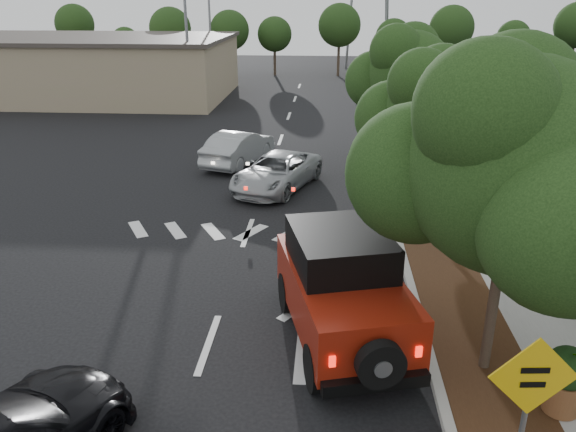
# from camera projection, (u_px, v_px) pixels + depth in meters

# --- Properties ---
(ground) EXTENTS (120.00, 120.00, 0.00)m
(ground) POSITION_uv_depth(u_px,v_px,m) (208.00, 344.00, 11.92)
(ground) COLOR black
(ground) RESTS_ON ground
(curb) EXTENTS (0.20, 70.00, 0.15)m
(curb) POSITION_uv_depth(u_px,v_px,m) (381.00, 176.00, 22.71)
(curb) COLOR #9E9B93
(curb) RESTS_ON ground
(planting_strip) EXTENTS (1.80, 70.00, 0.12)m
(planting_strip) POSITION_uv_depth(u_px,v_px,m) (406.00, 177.00, 22.65)
(planting_strip) COLOR black
(planting_strip) RESTS_ON ground
(sidewalk) EXTENTS (2.00, 70.00, 0.12)m
(sidewalk) POSITION_uv_depth(u_px,v_px,m) (454.00, 178.00, 22.52)
(sidewalk) COLOR gray
(sidewalk) RESTS_ON ground
(hedge) EXTENTS (0.80, 70.00, 0.80)m
(hedge) POSITION_uv_depth(u_px,v_px,m) (490.00, 170.00, 22.30)
(hedge) COLOR black
(hedge) RESTS_ON ground
(commercial_building) EXTENTS (22.00, 12.00, 4.00)m
(commercial_building) POSITION_uv_depth(u_px,v_px,m) (72.00, 68.00, 40.08)
(commercial_building) COLOR gray
(commercial_building) RESTS_ON ground
(transmission_tower) EXTENTS (7.00, 4.00, 28.00)m
(transmission_tower) POSITION_uv_depth(u_px,v_px,m) (366.00, 68.00, 56.02)
(transmission_tower) COLOR slate
(transmission_tower) RESTS_ON ground
(street_tree_near) EXTENTS (3.80, 3.80, 5.92)m
(street_tree_near) POSITION_uv_depth(u_px,v_px,m) (483.00, 370.00, 11.08)
(street_tree_near) COLOR black
(street_tree_near) RESTS_ON ground
(street_tree_mid) EXTENTS (3.20, 3.20, 5.32)m
(street_tree_mid) POSITION_uv_depth(u_px,v_px,m) (427.00, 231.00, 17.57)
(street_tree_mid) COLOR black
(street_tree_mid) RESTS_ON ground
(street_tree_far) EXTENTS (3.40, 3.40, 5.62)m
(street_tree_far) POSITION_uv_depth(u_px,v_px,m) (403.00, 171.00, 23.60)
(street_tree_far) COLOR black
(street_tree_far) RESTS_ON ground
(light_pole_a) EXTENTS (2.00, 0.22, 9.00)m
(light_pole_a) POSITION_uv_depth(u_px,v_px,m) (192.00, 108.00, 36.47)
(light_pole_a) COLOR slate
(light_pole_a) RESTS_ON ground
(light_pole_b) EXTENTS (2.00, 0.22, 9.00)m
(light_pole_b) POSITION_uv_depth(u_px,v_px,m) (213.00, 81.00, 47.66)
(light_pole_b) COLOR slate
(light_pole_b) RESTS_ON ground
(red_jeep) EXTENTS (3.06, 4.88, 2.39)m
(red_jeep) POSITION_uv_depth(u_px,v_px,m) (340.00, 285.00, 11.81)
(red_jeep) COLOR black
(red_jeep) RESTS_ON ground
(silver_suv_ahead) EXTENTS (3.65, 5.13, 1.30)m
(silver_suv_ahead) POSITION_uv_depth(u_px,v_px,m) (277.00, 172.00, 21.26)
(silver_suv_ahead) COLOR #A1A4A9
(silver_suv_ahead) RESTS_ON ground
(silver_sedan_oncoming) EXTENTS (2.83, 4.64, 1.44)m
(silver_sedan_oncoming) POSITION_uv_depth(u_px,v_px,m) (239.00, 147.00, 24.34)
(silver_sedan_oncoming) COLOR #95999C
(silver_sedan_oncoming) RESTS_ON ground
(parked_suv) EXTENTS (3.94, 1.87, 1.30)m
(parked_suv) POSITION_uv_depth(u_px,v_px,m) (175.00, 98.00, 36.37)
(parked_suv) COLOR #B2B6BA
(parked_suv) RESTS_ON ground
(speed_hump_sign) EXTENTS (1.23, 0.15, 2.62)m
(speed_hump_sign) POSITION_uv_depth(u_px,v_px,m) (529.00, 396.00, 7.66)
(speed_hump_sign) COLOR slate
(speed_hump_sign) RESTS_ON ground
(terracotta_planter) EXTENTS (0.76, 0.76, 1.32)m
(terracotta_planter) POSITION_uv_depth(u_px,v_px,m) (567.00, 373.00, 9.57)
(terracotta_planter) COLOR brown
(terracotta_planter) RESTS_ON ground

